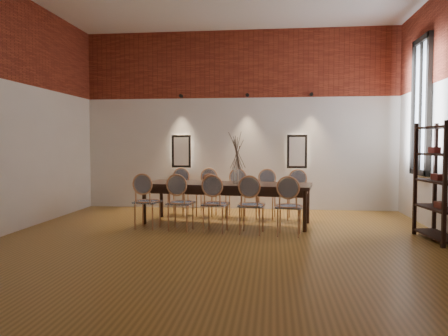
# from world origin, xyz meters

# --- Properties ---
(floor) EXTENTS (7.00, 7.00, 0.02)m
(floor) POSITION_xyz_m (0.00, 0.00, -0.01)
(floor) COLOR olive
(floor) RESTS_ON ground
(wall_back) EXTENTS (7.00, 0.10, 4.00)m
(wall_back) POSITION_xyz_m (0.00, 3.55, 2.00)
(wall_back) COLOR silver
(wall_back) RESTS_ON ground
(wall_front) EXTENTS (7.00, 0.10, 4.00)m
(wall_front) POSITION_xyz_m (0.00, -3.55, 2.00)
(wall_front) COLOR silver
(wall_front) RESTS_ON ground
(brick_band_back) EXTENTS (7.00, 0.02, 1.50)m
(brick_band_back) POSITION_xyz_m (0.00, 3.48, 3.25)
(brick_band_back) COLOR maroon
(brick_band_back) RESTS_ON ground
(niche_left) EXTENTS (0.36, 0.06, 0.66)m
(niche_left) POSITION_xyz_m (-1.30, 3.45, 1.30)
(niche_left) COLOR #FFEAC6
(niche_left) RESTS_ON wall_back
(niche_right) EXTENTS (0.36, 0.06, 0.66)m
(niche_right) POSITION_xyz_m (1.30, 3.45, 1.30)
(niche_right) COLOR #FFEAC6
(niche_right) RESTS_ON wall_back
(spot_fixture_left) EXTENTS (0.08, 0.10, 0.08)m
(spot_fixture_left) POSITION_xyz_m (-1.30, 3.42, 2.55)
(spot_fixture_left) COLOR black
(spot_fixture_left) RESTS_ON wall_back
(spot_fixture_mid) EXTENTS (0.08, 0.10, 0.08)m
(spot_fixture_mid) POSITION_xyz_m (0.20, 3.42, 2.55)
(spot_fixture_mid) COLOR black
(spot_fixture_mid) RESTS_ON wall_back
(spot_fixture_right) EXTENTS (0.08, 0.10, 0.08)m
(spot_fixture_right) POSITION_xyz_m (1.60, 3.42, 2.55)
(spot_fixture_right) COLOR black
(spot_fixture_right) RESTS_ON wall_back
(window_glass) EXTENTS (0.02, 0.78, 2.38)m
(window_glass) POSITION_xyz_m (3.46, 2.00, 2.15)
(window_glass) COLOR silver
(window_glass) RESTS_ON wall_right
(window_frame) EXTENTS (0.08, 0.90, 2.50)m
(window_frame) POSITION_xyz_m (3.44, 2.00, 2.15)
(window_frame) COLOR black
(window_frame) RESTS_ON wall_right
(window_mullion) EXTENTS (0.06, 0.06, 2.40)m
(window_mullion) POSITION_xyz_m (3.44, 2.00, 2.15)
(window_mullion) COLOR black
(window_mullion) RESTS_ON wall_right
(dining_table) EXTENTS (3.16, 1.38, 0.75)m
(dining_table) POSITION_xyz_m (-0.07, 1.59, 0.38)
(dining_table) COLOR #351D14
(dining_table) RESTS_ON floor
(chair_near_a) EXTENTS (0.49, 0.49, 0.94)m
(chair_near_a) POSITION_xyz_m (-1.38, 0.99, 0.47)
(chair_near_a) COLOR tan
(chair_near_a) RESTS_ON floor
(chair_near_b) EXTENTS (0.49, 0.49, 0.94)m
(chair_near_b) POSITION_xyz_m (-0.78, 0.91, 0.47)
(chair_near_b) COLOR tan
(chair_near_b) RESTS_ON floor
(chair_near_c) EXTENTS (0.49, 0.49, 0.94)m
(chair_near_c) POSITION_xyz_m (-0.17, 0.83, 0.47)
(chair_near_c) COLOR tan
(chair_near_c) RESTS_ON floor
(chair_near_d) EXTENTS (0.49, 0.49, 0.94)m
(chair_near_d) POSITION_xyz_m (0.43, 0.75, 0.47)
(chair_near_d) COLOR tan
(chair_near_d) RESTS_ON floor
(chair_near_e) EXTENTS (0.49, 0.49, 0.94)m
(chair_near_e) POSITION_xyz_m (1.04, 0.67, 0.47)
(chair_near_e) COLOR tan
(chair_near_e) RESTS_ON floor
(chair_far_a) EXTENTS (0.49, 0.49, 0.94)m
(chair_far_a) POSITION_xyz_m (-1.18, 2.52, 0.47)
(chair_far_a) COLOR tan
(chair_far_a) RESTS_ON floor
(chair_far_b) EXTENTS (0.49, 0.49, 0.94)m
(chair_far_b) POSITION_xyz_m (-0.57, 2.44, 0.47)
(chair_far_b) COLOR tan
(chair_far_b) RESTS_ON floor
(chair_far_c) EXTENTS (0.49, 0.49, 0.94)m
(chair_far_c) POSITION_xyz_m (0.03, 2.36, 0.47)
(chair_far_c) COLOR tan
(chair_far_c) RESTS_ON floor
(chair_far_d) EXTENTS (0.49, 0.49, 0.94)m
(chair_far_d) POSITION_xyz_m (0.64, 2.28, 0.47)
(chair_far_d) COLOR tan
(chair_far_d) RESTS_ON floor
(chair_far_e) EXTENTS (0.49, 0.49, 0.94)m
(chair_far_e) POSITION_xyz_m (1.24, 2.20, 0.47)
(chair_far_e) COLOR tan
(chair_far_e) RESTS_ON floor
(vase) EXTENTS (0.14, 0.14, 0.30)m
(vase) POSITION_xyz_m (0.12, 1.57, 0.90)
(vase) COLOR silver
(vase) RESTS_ON dining_table
(dried_branches) EXTENTS (0.50, 0.50, 0.70)m
(dried_branches) POSITION_xyz_m (0.12, 1.57, 1.35)
(dried_branches) COLOR brown
(dried_branches) RESTS_ON vase
(bowl) EXTENTS (0.24, 0.24, 0.18)m
(bowl) POSITION_xyz_m (-0.39, 1.59, 0.84)
(bowl) COLOR brown
(bowl) RESTS_ON dining_table
(book) EXTENTS (0.28, 0.21, 0.03)m
(book) POSITION_xyz_m (-0.35, 1.67, 0.77)
(book) COLOR #800F4B
(book) RESTS_ON dining_table
(shelving_rack) EXTENTS (0.49, 1.04, 1.80)m
(shelving_rack) POSITION_xyz_m (3.28, 0.56, 0.90)
(shelving_rack) COLOR black
(shelving_rack) RESTS_ON floor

